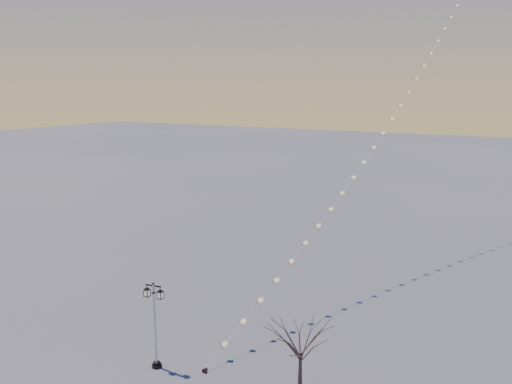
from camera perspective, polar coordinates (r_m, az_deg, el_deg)
The scene contains 4 objects.
ground at distance 27.70m, azimuth -9.09°, elevation -19.78°, with size 300.00×300.00×0.00m, color #525353.
street_lamp at distance 27.24m, azimuth -11.44°, elevation -14.18°, with size 1.19×0.53×4.73m.
bare_tree at distance 25.05m, azimuth 5.10°, elevation -16.69°, with size 2.18×2.18×3.62m.
kite_train at distance 45.12m, azimuth 17.20°, elevation 14.54°, with size 8.56×50.12×34.23m.
Camera 1 is at (14.98, -18.33, 14.39)m, focal length 35.15 mm.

